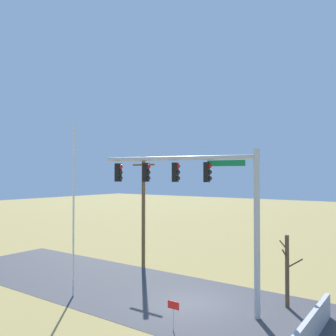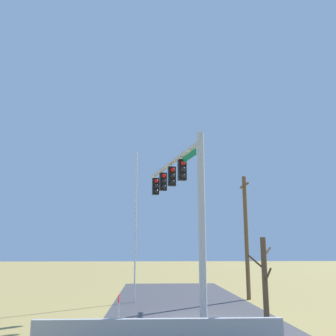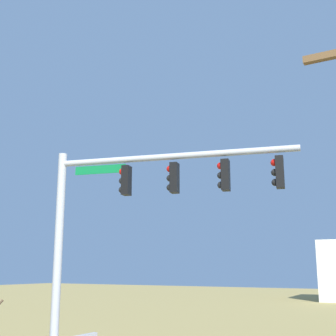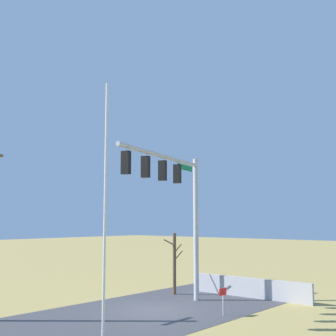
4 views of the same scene
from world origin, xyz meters
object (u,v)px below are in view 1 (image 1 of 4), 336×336
Objects in this scene: utility_pole at (143,209)px; open_sign at (173,309)px; signal_mast at (204,194)px; bare_tree at (287,270)px; flagpole at (73,210)px.

open_sign is at bearing -44.26° from utility_pole.
open_sign is at bearing -89.57° from signal_mast.
bare_tree is at bearing -11.26° from utility_pole.
bare_tree is 6.27m from open_sign.
flagpole is 2.61× the size of bare_tree.
flagpole is 7.72m from open_sign.
open_sign is (0.02, -2.69, -4.67)m from signal_mast.
bare_tree is (9.85, 4.97, -2.78)m from flagpole.
flagpole reaches higher than utility_pole.
utility_pole is (-0.97, 7.13, -0.53)m from flagpole.
signal_mast is 2.20× the size of bare_tree.
open_sign is (7.73, -7.53, -3.17)m from utility_pole.
signal_mast is at bearing 18.71° from flagpole.
bare_tree is 2.89× the size of open_sign.
flagpole is 7.21m from utility_pole.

